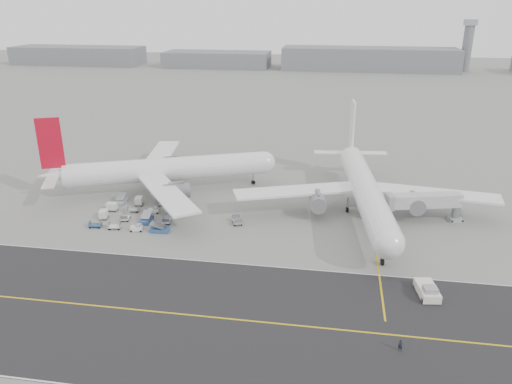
% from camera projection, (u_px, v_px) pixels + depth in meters
% --- Properties ---
extents(ground, '(700.00, 700.00, 0.00)m').
position_uv_depth(ground, '(206.00, 255.00, 88.92)').
color(ground, gray).
rests_on(ground, ground).
extents(taxiway, '(220.00, 59.00, 0.03)m').
position_uv_depth(taxiway, '(209.00, 317.00, 71.61)').
color(taxiway, '#262628').
rests_on(taxiway, ground).
extents(horizon_buildings, '(520.00, 28.00, 28.00)m').
position_uv_depth(horizon_buildings, '(352.00, 70.00, 323.75)').
color(horizon_buildings, slate).
rests_on(horizon_buildings, ground).
extents(control_tower, '(7.00, 7.00, 31.25)m').
position_uv_depth(control_tower, '(467.00, 45.00, 311.98)').
color(control_tower, slate).
rests_on(control_tower, ground).
extents(airliner_a, '(52.18, 51.12, 18.94)m').
position_uv_depth(airliner_a, '(162.00, 170.00, 116.57)').
color(airliner_a, white).
rests_on(airliner_a, ground).
extents(airliner_b, '(55.17, 56.05, 19.36)m').
position_uv_depth(airliner_b, '(365.00, 189.00, 104.45)').
color(airliner_b, white).
rests_on(airliner_b, ground).
extents(pushback_tug, '(3.50, 7.60, 2.14)m').
position_uv_depth(pushback_tug, '(427.00, 290.00, 76.51)').
color(pushback_tug, white).
rests_on(pushback_tug, ground).
extents(jet_bridge, '(16.39, 6.82, 6.12)m').
position_uv_depth(jet_bridge, '(425.00, 202.00, 101.00)').
color(jet_bridge, gray).
rests_on(jet_bridge, ground).
extents(gse_cluster, '(23.19, 22.53, 1.87)m').
position_uv_depth(gse_cluster, '(139.00, 217.00, 104.70)').
color(gse_cluster, '#9B9BA0').
rests_on(gse_cluster, ground).
extents(stray_dolly, '(2.49, 3.06, 1.63)m').
position_uv_depth(stray_dolly, '(237.00, 224.00, 101.32)').
color(stray_dolly, silver).
rests_on(stray_dolly, ground).
extents(ground_crew_a, '(0.73, 0.59, 1.72)m').
position_uv_depth(ground_crew_a, '(400.00, 345.00, 64.40)').
color(ground_crew_a, black).
rests_on(ground_crew_a, ground).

